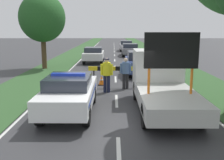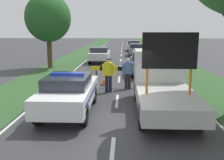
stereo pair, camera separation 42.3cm
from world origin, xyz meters
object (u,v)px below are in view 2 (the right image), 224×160
object	(u,v)px
road_barrier	(118,70)
queued_car_sedan_silver	(133,46)
police_car	(69,92)
traffic_cone_near_police	(165,82)
work_truck	(161,81)
traffic_cone_centre_front	(104,80)
pedestrian_civilian	(128,71)
queued_car_van_white	(100,54)
traffic_cone_near_truck	(143,83)
queued_car_suv_grey	(137,50)
queued_car_hatch_blue	(144,63)
police_officer	(108,72)
roadside_tree_mid_left	(48,18)

from	to	relation	value
road_barrier	queued_car_sedan_silver	distance (m)	24.12
police_car	traffic_cone_near_police	distance (m)	6.56
work_truck	traffic_cone_centre_front	xyz separation A→B (m)	(-2.67, 4.31, -0.83)
road_barrier	pedestrian_civilian	world-z (taller)	pedestrian_civilian
traffic_cone_centre_front	queued_car_van_white	bearing A→B (deg)	96.72
traffic_cone_near_police	traffic_cone_near_truck	xyz separation A→B (m)	(-1.22, -0.27, -0.01)
pedestrian_civilian	traffic_cone_centre_front	size ratio (longest dim) A/B	3.10
police_car	queued_car_suv_grey	xyz separation A→B (m)	(3.67, 21.41, -0.03)
queued_car_hatch_blue	traffic_cone_near_truck	bearing A→B (deg)	85.53
queued_car_hatch_blue	queued_car_sedan_silver	world-z (taller)	queued_car_hatch_blue
police_officer	traffic_cone_near_police	world-z (taller)	police_officer
road_barrier	queued_car_sedan_silver	size ratio (longest dim) A/B	0.69
traffic_cone_near_police	queued_car_suv_grey	world-z (taller)	queued_car_suv_grey
police_car	police_officer	distance (m)	3.62
road_barrier	pedestrian_civilian	distance (m)	0.69
road_barrier	roadside_tree_mid_left	distance (m)	9.39
traffic_cone_centre_front	queued_car_suv_grey	bearing A→B (deg)	80.72
pedestrian_civilian	traffic_cone_near_truck	distance (m)	1.20
pedestrian_civilian	traffic_cone_near_truck	world-z (taller)	pedestrian_civilian
traffic_cone_centre_front	traffic_cone_near_truck	bearing A→B (deg)	-14.16
pedestrian_civilian	traffic_cone_near_truck	size ratio (longest dim) A/B	3.06
queued_car_suv_grey	roadside_tree_mid_left	bearing A→B (deg)	53.06
work_truck	queued_car_hatch_blue	world-z (taller)	work_truck
pedestrian_civilian	traffic_cone_near_police	distance (m)	2.31
police_car	queued_car_hatch_blue	distance (m)	9.43
traffic_cone_near_truck	road_barrier	bearing A→B (deg)	179.76
police_car	road_barrier	world-z (taller)	police_car
queued_car_van_white	traffic_cone_centre_front	bearing A→B (deg)	96.72
queued_car_hatch_blue	queued_car_sedan_silver	bearing A→B (deg)	-89.99
road_barrier	traffic_cone_near_truck	world-z (taller)	road_barrier
traffic_cone_near_police	queued_car_suv_grey	size ratio (longest dim) A/B	0.13
road_barrier	queued_car_sedan_silver	bearing A→B (deg)	85.95
work_truck	road_barrier	distance (m)	4.20
road_barrier	traffic_cone_near_police	size ratio (longest dim) A/B	5.28
queued_car_sedan_silver	road_barrier	bearing A→B (deg)	85.84
pedestrian_civilian	queued_car_van_white	xyz separation A→B (m)	(-2.55, 11.16, -0.21)
roadside_tree_mid_left	queued_car_suv_grey	bearing A→B (deg)	53.06
work_truck	traffic_cone_centre_front	bearing A→B (deg)	-54.63
road_barrier	roadside_tree_mid_left	size ratio (longest dim) A/B	0.50
police_officer	roadside_tree_mid_left	world-z (taller)	roadside_tree_mid_left
police_officer	traffic_cone_near_police	bearing A→B (deg)	-129.67
traffic_cone_centre_front	queued_car_sedan_silver	size ratio (longest dim) A/B	0.13
police_car	traffic_cone_near_truck	xyz separation A→B (m)	(3.23, 4.53, -0.53)
traffic_cone_near_truck	queued_car_sedan_silver	world-z (taller)	queued_car_sedan_silver
police_car	roadside_tree_mid_left	bearing A→B (deg)	108.81
police_officer	road_barrier	bearing A→B (deg)	-85.42
traffic_cone_near_police	traffic_cone_near_truck	distance (m)	1.25
queued_car_van_white	queued_car_suv_grey	bearing A→B (deg)	-122.32
pedestrian_civilian	queued_car_hatch_blue	xyz separation A→B (m)	(1.20, 4.60, -0.15)
work_truck	pedestrian_civilian	size ratio (longest dim) A/B	3.26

